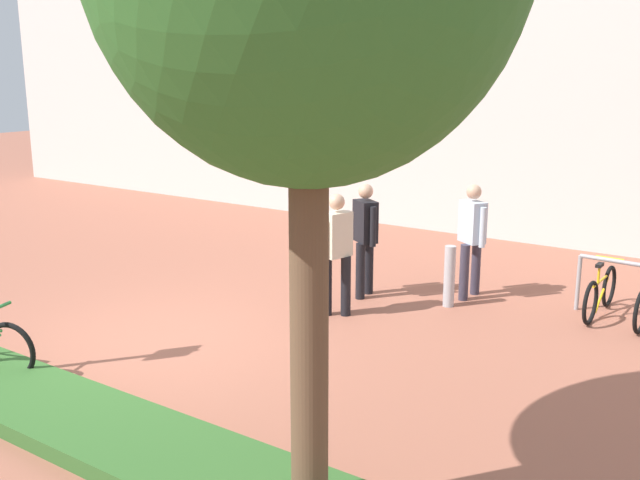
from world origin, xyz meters
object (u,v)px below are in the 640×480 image
at_px(bollard_steel, 449,276).
at_px(person_suited_dark, 365,233).
at_px(person_shirt_blue, 472,234).
at_px(person_shirt_white, 337,247).

distance_m(bollard_steel, person_suited_dark, 1.39).
distance_m(person_shirt_blue, person_suited_dark, 1.58).
xyz_separation_m(bollard_steel, person_suited_dark, (-1.26, -0.27, 0.53)).
xyz_separation_m(bollard_steel, person_shirt_blue, (0.08, 0.58, 0.53)).
bearing_deg(person_shirt_blue, person_shirt_white, -123.70).
relative_size(person_suited_dark, person_shirt_white, 1.00).
xyz_separation_m(bollard_steel, person_shirt_white, (-1.14, -1.24, 0.53)).
height_order(person_shirt_blue, person_shirt_white, same).
bearing_deg(person_shirt_white, person_suited_dark, 97.11).
relative_size(bollard_steel, person_suited_dark, 0.52).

